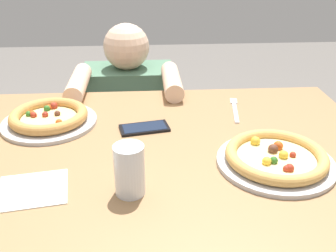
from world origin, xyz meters
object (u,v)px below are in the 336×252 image
at_px(pizza_near, 276,158).
at_px(diner_seated, 131,137).
at_px(cell_phone, 144,128).
at_px(pizza_far, 49,118).
at_px(water_cup_clear, 130,169).
at_px(fork, 235,109).

distance_m(pizza_near, diner_seated, 0.94).
bearing_deg(cell_phone, pizza_far, 168.99).
bearing_deg(water_cup_clear, cell_phone, 83.74).
bearing_deg(cell_phone, water_cup_clear, -96.26).
bearing_deg(diner_seated, pizza_near, -62.37).
relative_size(pizza_far, diner_seated, 0.31).
height_order(fork, diner_seated, diner_seated).
height_order(pizza_far, diner_seated, diner_seated).
distance_m(fork, cell_phone, 0.34).
distance_m(water_cup_clear, diner_seated, 0.96).
relative_size(pizza_far, fork, 1.47).
height_order(water_cup_clear, cell_phone, water_cup_clear).
bearing_deg(diner_seated, water_cup_clear, -87.87).
bearing_deg(diner_seated, cell_phone, -83.00).
relative_size(cell_phone, diner_seated, 0.17).
height_order(pizza_near, pizza_far, pizza_far).
distance_m(cell_phone, diner_seated, 0.65).
bearing_deg(fork, pizza_far, -173.18).
bearing_deg(pizza_far, diner_seated, 64.88).
bearing_deg(fork, pizza_near, -85.64).
xyz_separation_m(pizza_near, water_cup_clear, (-0.38, -0.10, 0.04)).
bearing_deg(cell_phone, diner_seated, 97.00).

